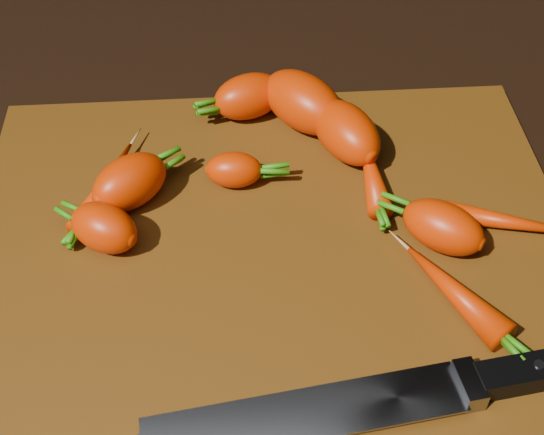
{
  "coord_description": "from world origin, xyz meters",
  "views": [
    {
      "loc": [
        -0.03,
        -0.42,
        0.47
      ],
      "look_at": [
        0.0,
        0.01,
        0.03
      ],
      "focal_mm": 50.0,
      "sensor_mm": 36.0,
      "label": 1
    }
  ],
  "objects": [
    {
      "name": "carrot_6",
      "position": [
        0.14,
        -0.01,
        0.03
      ],
      "size": [
        0.08,
        0.08,
        0.04
      ],
      "primitive_type": "ellipsoid",
      "rotation": [
        0.0,
        0.0,
        2.47
      ],
      "color": "red",
      "rests_on": "cutting_board"
    },
    {
      "name": "carrot_3",
      "position": [
        0.07,
        0.11,
        0.04
      ],
      "size": [
        0.08,
        0.1,
        0.05
      ],
      "primitive_type": "ellipsoid",
      "rotation": [
        0.0,
        0.0,
        2.03
      ],
      "color": "red",
      "rests_on": "cutting_board"
    },
    {
      "name": "cutting_board",
      "position": [
        0.0,
        0.0,
        0.01
      ],
      "size": [
        0.5,
        0.4,
        0.01
      ],
      "primitive_type": "cube",
      "color": "#522F0D",
      "rests_on": "ground"
    },
    {
      "name": "carrot_1",
      "position": [
        -0.14,
        0.01,
        0.03
      ],
      "size": [
        0.07,
        0.07,
        0.04
      ],
      "primitive_type": "ellipsoid",
      "rotation": [
        0.0,
        0.0,
        2.56
      ],
      "color": "red",
      "rests_on": "cutting_board"
    },
    {
      "name": "carrot_5",
      "position": [
        -0.03,
        0.07,
        0.03
      ],
      "size": [
        0.05,
        0.04,
        0.03
      ],
      "primitive_type": "ellipsoid",
      "rotation": [
        0.0,
        0.0,
        -0.09
      ],
      "color": "red",
      "rests_on": "cutting_board"
    },
    {
      "name": "carrot_4",
      "position": [
        -0.01,
        0.17,
        0.03
      ],
      "size": [
        0.08,
        0.07,
        0.04
      ],
      "primitive_type": "ellipsoid",
      "rotation": [
        0.0,
        0.0,
        3.49
      ],
      "color": "red",
      "rests_on": "cutting_board"
    },
    {
      "name": "ground",
      "position": [
        0.0,
        0.0,
        -0.01
      ],
      "size": [
        2.0,
        2.0,
        0.01
      ],
      "primitive_type": "cube",
      "color": "black"
    },
    {
      "name": "carrot_9",
      "position": [
        0.13,
        -0.07,
        0.03
      ],
      "size": [
        0.07,
        0.1,
        0.03
      ],
      "primitive_type": "ellipsoid",
      "rotation": [
        0.0,
        0.0,
        2.09
      ],
      "color": "red",
      "rests_on": "cutting_board"
    },
    {
      "name": "carrot_8",
      "position": [
        0.2,
        -0.0,
        0.02
      ],
      "size": [
        0.11,
        0.05,
        0.02
      ],
      "primitive_type": "ellipsoid",
      "rotation": [
        0.0,
        0.0,
        -0.3
      ],
      "color": "red",
      "rests_on": "cutting_board"
    },
    {
      "name": "carrot_2",
      "position": [
        0.04,
        0.15,
        0.04
      ],
      "size": [
        0.1,
        0.1,
        0.05
      ],
      "primitive_type": "ellipsoid",
      "rotation": [
        0.0,
        0.0,
        -0.88
      ],
      "color": "red",
      "rests_on": "cutting_board"
    },
    {
      "name": "carrot_10",
      "position": [
        -0.14,
        0.07,
        0.02
      ],
      "size": [
        0.06,
        0.11,
        0.02
      ],
      "primitive_type": "ellipsoid",
      "rotation": [
        0.0,
        0.0,
        1.23
      ],
      "color": "red",
      "rests_on": "cutting_board"
    },
    {
      "name": "knife",
      "position": [
        0.03,
        -0.16,
        0.02
      ],
      "size": [
        0.36,
        0.08,
        0.02
      ],
      "rotation": [
        0.0,
        0.0,
        0.14
      ],
      "color": "gray",
      "rests_on": "cutting_board"
    },
    {
      "name": "carrot_7",
      "position": [
        0.09,
        0.07,
        0.02
      ],
      "size": [
        0.02,
        0.11,
        0.02
      ],
      "primitive_type": "ellipsoid",
      "rotation": [
        0.0,
        0.0,
        1.57
      ],
      "color": "red",
      "rests_on": "cutting_board"
    },
    {
      "name": "carrot_0",
      "position": [
        -0.12,
        0.06,
        0.03
      ],
      "size": [
        0.08,
        0.08,
        0.04
      ],
      "primitive_type": "ellipsoid",
      "rotation": [
        0.0,
        0.0,
        0.7
      ],
      "color": "red",
      "rests_on": "cutting_board"
    }
  ]
}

